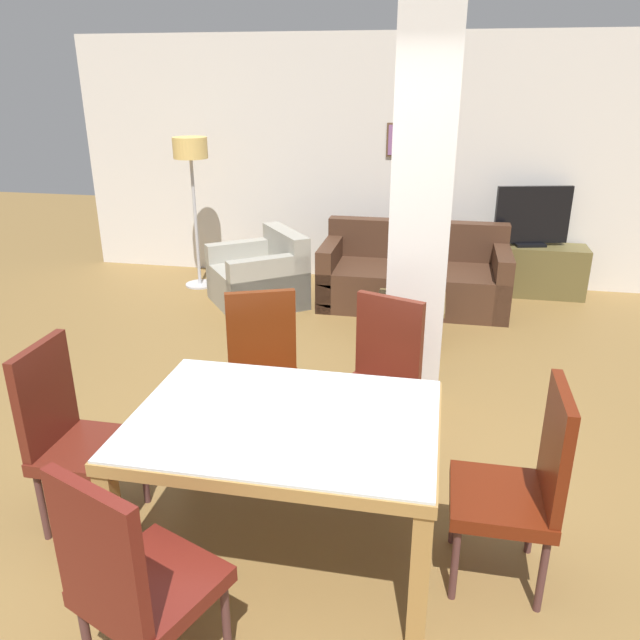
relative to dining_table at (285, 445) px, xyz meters
name	(u,v)px	position (x,y,z in m)	size (l,w,h in m)	color
ground_plane	(287,545)	(0.00, 0.00, -0.61)	(18.00, 18.00, 0.00)	olive
back_wall	(385,162)	(0.00, 4.66, 0.74)	(7.20, 0.09, 2.70)	silver
divider_pillar	(420,224)	(0.53, 1.60, 0.74)	(0.38, 0.38, 2.70)	silver
dining_table	(285,445)	(0.00, 0.00, 0.00)	(1.46, 1.05, 0.76)	#A3783E
dining_chair_head_left	(72,431)	(-1.14, 0.00, -0.06)	(0.46, 0.46, 1.02)	#591E14
dining_chair_far_right	(379,375)	(0.36, 0.95, -0.06)	(0.59, 0.59, 1.02)	#5E2014
dining_chair_near_left	(132,577)	(-0.36, -0.88, -0.06)	(0.60, 0.60, 1.02)	maroon
dining_chair_head_right	(522,481)	(1.11, 0.00, -0.06)	(0.46, 0.46, 1.02)	#5C1C0B
dining_chair_far_left	(264,369)	(-0.36, 0.90, -0.06)	(0.60, 0.60, 1.02)	#60240B
sofa	(414,278)	(0.43, 3.80, -0.32)	(1.90, 0.91, 0.82)	#462B1C
armchair	(260,278)	(-1.16, 3.53, -0.34)	(1.20, 1.20, 0.76)	#A09C90
coffee_table	(410,320)	(0.45, 2.81, -0.41)	(0.61, 0.58, 0.39)	brown
bottle	(399,287)	(0.33, 2.91, -0.13)	(0.08, 0.08, 0.23)	#194C23
tv_stand	(526,270)	(1.62, 4.38, -0.33)	(1.24, 0.40, 0.55)	brown
tv_screen	(532,217)	(1.62, 4.38, 0.25)	(0.79, 0.27, 0.64)	black
floor_lamp	(191,161)	(-2.02, 3.96, 0.79)	(0.37, 0.37, 1.65)	#B7B7BC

